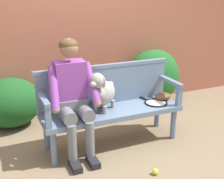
% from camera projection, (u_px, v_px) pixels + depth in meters
% --- Properties ---
extents(ground_plane, '(40.00, 40.00, 0.00)m').
position_uv_depth(ground_plane, '(112.00, 143.00, 3.68)').
color(ground_plane, '#7A664C').
extents(brick_garden_fence, '(8.00, 0.30, 2.36)m').
position_uv_depth(brick_garden_fence, '(76.00, 33.00, 4.49)').
color(brick_garden_fence, '#9E5642').
rests_on(brick_garden_fence, ground).
extents(hedge_bush_far_right, '(0.84, 0.75, 0.68)m').
position_uv_depth(hedge_bush_far_right, '(10.00, 103.00, 4.04)').
color(hedge_bush_far_right, '#194C1E').
rests_on(hedge_bush_far_right, ground).
extents(hedge_bush_mid_right, '(0.91, 0.65, 0.90)m').
position_uv_depth(hedge_bush_mid_right, '(153.00, 77.00, 4.85)').
color(hedge_bush_mid_right, '#1E5B23').
rests_on(hedge_bush_mid_right, ground).
extents(garden_bench, '(1.69, 0.50, 0.45)m').
position_uv_depth(garden_bench, '(112.00, 114.00, 3.55)').
color(garden_bench, slate).
rests_on(garden_bench, ground).
extents(bench_backrest, '(1.73, 0.06, 0.50)m').
position_uv_depth(bench_backrest, '(105.00, 84.00, 3.64)').
color(bench_backrest, slate).
rests_on(bench_backrest, garden_bench).
extents(bench_armrest_left_end, '(0.06, 0.50, 0.28)m').
position_uv_depth(bench_armrest_left_end, '(45.00, 106.00, 3.09)').
color(bench_armrest_left_end, slate).
rests_on(bench_armrest_left_end, garden_bench).
extents(bench_armrest_right_end, '(0.06, 0.50, 0.28)m').
position_uv_depth(bench_armrest_right_end, '(174.00, 87.00, 3.70)').
color(bench_armrest_right_end, slate).
rests_on(bench_armrest_right_end, garden_bench).
extents(person_seated, '(0.56, 0.65, 1.32)m').
position_uv_depth(person_seated, '(72.00, 94.00, 3.25)').
color(person_seated, black).
rests_on(person_seated, ground).
extents(dog_on_bench, '(0.45, 0.41, 0.49)m').
position_uv_depth(dog_on_bench, '(102.00, 91.00, 3.41)').
color(dog_on_bench, gray).
rests_on(dog_on_bench, garden_bench).
extents(tennis_racket, '(0.37, 0.58, 0.03)m').
position_uv_depth(tennis_racket, '(154.00, 102.00, 3.73)').
color(tennis_racket, black).
rests_on(tennis_racket, garden_bench).
extents(baseball_glove, '(0.23, 0.18, 0.09)m').
position_uv_depth(baseball_glove, '(163.00, 96.00, 3.83)').
color(baseball_glove, brown).
rests_on(baseball_glove, garden_bench).
extents(tennis_ball, '(0.07, 0.07, 0.07)m').
position_uv_depth(tennis_ball, '(155.00, 172.00, 3.04)').
color(tennis_ball, '#CCDB33').
rests_on(tennis_ball, ground).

